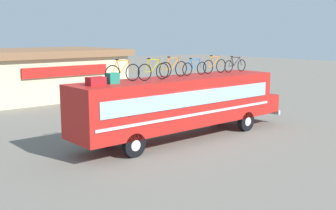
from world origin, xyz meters
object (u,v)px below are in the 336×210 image
at_px(rooftop_bicycle_1, 123,72).
at_px(rooftop_bicycle_5, 215,66).
at_px(luggage_bag_2, 113,78).
at_px(luggage_bag_1, 96,81).
at_px(rooftop_bicycle_2, 154,71).
at_px(rooftop_bicycle_6, 235,65).
at_px(rooftop_bicycle_3, 173,69).
at_px(bus, 183,102).
at_px(rooftop_bicycle_4, 195,68).

xyz_separation_m(rooftop_bicycle_1, rooftop_bicycle_5, (5.77, 0.15, -0.01)).
relative_size(luggage_bag_2, rooftop_bicycle_1, 0.26).
xyz_separation_m(luggage_bag_1, rooftop_bicycle_2, (2.86, -0.07, 0.24)).
relative_size(luggage_bag_1, rooftop_bicycle_6, 0.42).
distance_m(luggage_bag_1, luggage_bag_2, 0.81).
relative_size(luggage_bag_1, rooftop_bicycle_3, 0.41).
bearing_deg(bus, rooftop_bicycle_3, 131.58).
xyz_separation_m(luggage_bag_2, rooftop_bicycle_6, (7.83, 0.22, 0.14)).
relative_size(rooftop_bicycle_1, rooftop_bicycle_2, 1.02).
bearing_deg(rooftop_bicycle_5, rooftop_bicycle_1, -178.51).
distance_m(bus, luggage_bag_2, 4.08).
height_order(rooftop_bicycle_1, rooftop_bicycle_2, rooftop_bicycle_2).
relative_size(rooftop_bicycle_4, rooftop_bicycle_5, 0.97).
relative_size(luggage_bag_2, rooftop_bicycle_5, 0.28).
distance_m(rooftop_bicycle_2, rooftop_bicycle_6, 5.79).
bearing_deg(luggage_bag_1, rooftop_bicycle_5, 3.20).
bearing_deg(rooftop_bicycle_3, rooftop_bicycle_5, 1.12).
bearing_deg(rooftop_bicycle_3, luggage_bag_1, -175.43).
bearing_deg(bus, rooftop_bicycle_2, -177.34).
xyz_separation_m(luggage_bag_1, rooftop_bicycle_4, (5.75, 0.37, 0.20)).
xyz_separation_m(bus, rooftop_bicycle_3, (-0.29, 0.33, 1.57)).
distance_m(luggage_bag_2, rooftop_bicycle_6, 7.83).
relative_size(bus, luggage_bag_2, 25.97).
bearing_deg(luggage_bag_2, rooftop_bicycle_3, 5.20).
xyz_separation_m(bus, rooftop_bicycle_4, (1.10, 0.35, 1.52)).
distance_m(bus, rooftop_bicycle_3, 1.63).
bearing_deg(rooftop_bicycle_6, bus, -176.73).
xyz_separation_m(rooftop_bicycle_2, rooftop_bicycle_5, (4.36, 0.47, -0.01)).
height_order(luggage_bag_1, rooftop_bicycle_3, rooftop_bicycle_3).
bearing_deg(rooftop_bicycle_3, luggage_bag_2, -174.80).
bearing_deg(rooftop_bicycle_5, rooftop_bicycle_2, -173.83).
distance_m(bus, luggage_bag_1, 4.83).
bearing_deg(luggage_bag_1, luggage_bag_2, 1.78).
xyz_separation_m(luggage_bag_2, rooftop_bicycle_5, (6.41, 0.38, 0.17)).
xyz_separation_m(bus, luggage_bag_2, (-3.84, 0.01, 1.38)).
distance_m(rooftop_bicycle_2, rooftop_bicycle_4, 2.93).
xyz_separation_m(luggage_bag_1, rooftop_bicycle_6, (8.63, 0.24, 0.20)).
bearing_deg(rooftop_bicycle_4, bus, -162.35).
distance_m(rooftop_bicycle_2, rooftop_bicycle_5, 4.39).
height_order(rooftop_bicycle_1, rooftop_bicycle_4, rooftop_bicycle_1).
bearing_deg(luggage_bag_1, bus, 0.20).
bearing_deg(rooftop_bicycle_1, luggage_bag_1, -170.08).
height_order(bus, rooftop_bicycle_1, rooftop_bicycle_1).
bearing_deg(rooftop_bicycle_1, rooftop_bicycle_2, -12.87).
distance_m(rooftop_bicycle_1, rooftop_bicycle_6, 7.18).
bearing_deg(rooftop_bicycle_1, rooftop_bicycle_6, -0.08).
distance_m(rooftop_bicycle_1, rooftop_bicycle_2, 1.44).
bearing_deg(rooftop_bicycle_4, rooftop_bicycle_5, 1.44).
relative_size(rooftop_bicycle_1, rooftop_bicycle_3, 1.03).
relative_size(rooftop_bicycle_3, rooftop_bicycle_4, 1.05).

